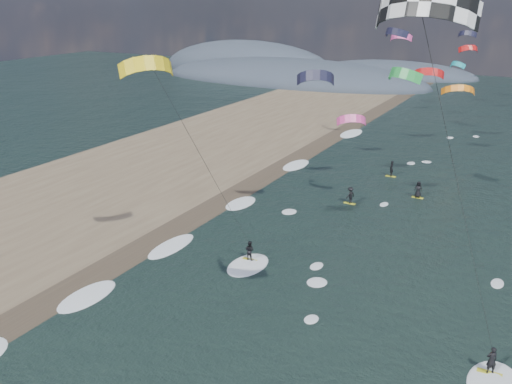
% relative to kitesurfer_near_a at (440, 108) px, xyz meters
% --- Properties ---
extents(wet_sand_strip, '(3.00, 240.00, 0.00)m').
position_rel_kitesurfer_near_a_xyz_m(wet_sand_strip, '(-22.92, 4.79, -14.61)').
color(wet_sand_strip, '#382D23').
rests_on(wet_sand_strip, ground).
extents(coastal_hills, '(80.00, 41.00, 15.00)m').
position_rel_kitesurfer_near_a_xyz_m(coastal_hills, '(-55.76, 102.65, -14.61)').
color(coastal_hills, '#3D4756').
rests_on(coastal_hills, ground).
extents(kitesurfer_near_a, '(7.52, 8.23, 19.43)m').
position_rel_kitesurfer_near_a_xyz_m(kitesurfer_near_a, '(0.00, 0.00, 0.00)').
color(kitesurfer_near_a, gold).
rests_on(kitesurfer_near_a, ground).
extents(kitesurfer_near_b, '(6.70, 9.05, 15.79)m').
position_rel_kitesurfer_near_a_xyz_m(kitesurfer_near_b, '(-16.77, 6.43, -4.64)').
color(kitesurfer_near_b, gold).
rests_on(kitesurfer_near_b, ground).
extents(far_kitesurfers, '(6.36, 11.11, 1.75)m').
position_rel_kitesurfer_near_a_xyz_m(far_kitesurfers, '(-10.10, 29.28, -13.77)').
color(far_kitesurfers, gold).
rests_on(far_kitesurfers, ground).
extents(bg_kite_field, '(13.21, 65.78, 8.80)m').
position_rel_kitesurfer_near_a_xyz_m(bg_kite_field, '(-11.30, 49.67, -3.72)').
color(bg_kite_field, red).
rests_on(bg_kite_field, ground).
extents(shoreline_surf, '(2.40, 79.40, 0.11)m').
position_rel_kitesurfer_near_a_xyz_m(shoreline_surf, '(-21.72, 9.54, -14.61)').
color(shoreline_surf, white).
rests_on(shoreline_surf, ground).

